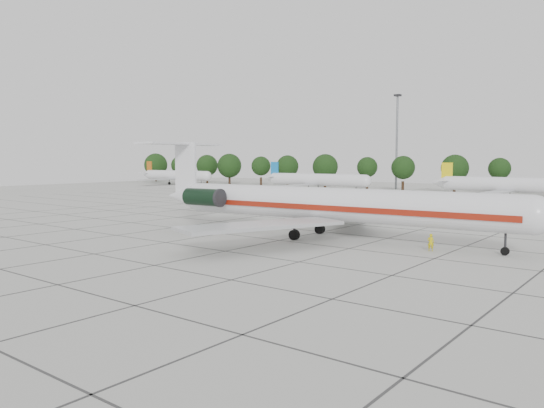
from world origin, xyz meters
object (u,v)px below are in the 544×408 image
Objects in this scene: main_airliner at (313,203)px; bg_airliner_c at (512,185)px; bg_airliner_a at (176,175)px; floodlight_mast at (397,136)px; bg_airliner_b at (316,180)px; ground_crew at (431,242)px.

main_airliner is 67.93m from bg_airliner_c.
bg_airliner_a is 101.28m from bg_airliner_c.
floodlight_mast is at bearing 105.85° from main_airliner.
main_airliner is 1.55× the size of bg_airliner_b.
bg_airliner_c is 1.11× the size of floodlight_mast.
ground_crew is 69.23m from bg_airliner_c.
bg_airliner_a and bg_airliner_b have the same top height.
floodlight_mast is (-34.40, 20.20, 11.37)m from bg_airliner_c.
bg_airliner_c is at bearing 83.70° from main_airliner.
ground_crew is at bearing -81.71° from bg_airliner_c.
bg_airliner_c is at bearing -101.69° from ground_crew.
floodlight_mast is (-31.40, 88.06, 10.67)m from main_airliner.
bg_airliner_b is 1.00× the size of bg_airliner_c.
main_airliner is 13.29m from ground_crew.
bg_airliner_a is at bearing -51.99° from ground_crew.
main_airliner is 1.55× the size of bg_airliner_a.
ground_crew is 86.77m from bg_airliner_b.
floodlight_mast reaches higher than bg_airliner_c.
bg_airliner_b is at bearing -3.16° from bg_airliner_a.
bg_airliner_c is at bearing 2.49° from bg_airliner_b.
bg_airliner_c is at bearing -0.61° from bg_airliner_a.
floodlight_mast is (11.34, 22.19, 11.37)m from bg_airliner_b.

